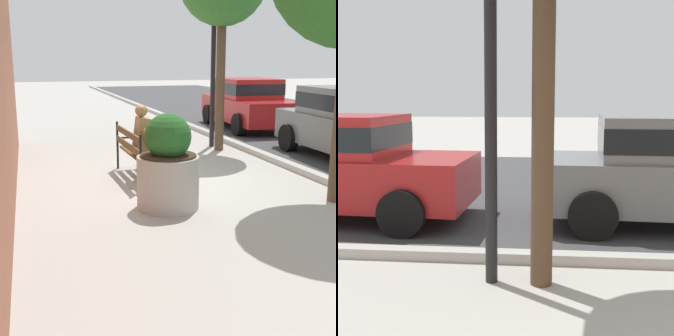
# 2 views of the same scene
# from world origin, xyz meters

# --- Properties ---
(street_surface) EXTENTS (60.00, 9.00, 0.01)m
(street_surface) POSITION_xyz_m (0.00, 7.50, 0.00)
(street_surface) COLOR #424244
(street_surface) RESTS_ON ground
(lamp_post) EXTENTS (0.32, 0.32, 3.90)m
(lamp_post) POSITION_xyz_m (-2.79, 2.32, 2.55)
(lamp_post) COLOR black
(lamp_post) RESTS_ON ground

